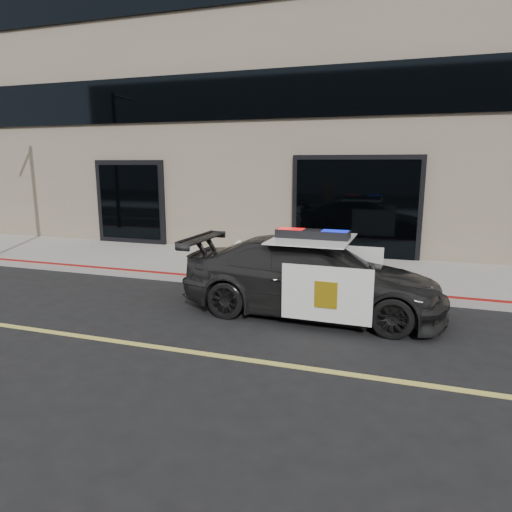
% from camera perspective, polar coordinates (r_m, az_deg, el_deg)
% --- Properties ---
extents(ground, '(120.00, 120.00, 0.00)m').
position_cam_1_polar(ground, '(6.15, 13.86, -14.51)').
color(ground, black).
rests_on(ground, ground).
extents(sidewalk_n, '(60.00, 3.50, 0.15)m').
position_cam_1_polar(sidewalk_n, '(11.09, 16.15, -2.41)').
color(sidewalk_n, gray).
rests_on(sidewalk_n, ground).
extents(building_n, '(60.00, 7.00, 12.00)m').
position_cam_1_polar(building_n, '(16.37, 18.30, 22.78)').
color(building_n, '#756856').
rests_on(building_n, ground).
extents(police_car, '(2.21, 4.71, 1.52)m').
position_cam_1_polar(police_car, '(8.22, 6.99, -2.50)').
color(police_car, black).
rests_on(police_car, ground).
extents(fire_hydrant, '(0.36, 0.50, 0.80)m').
position_cam_1_polar(fire_hydrant, '(10.44, -2.13, -0.29)').
color(fire_hydrant, silver).
rests_on(fire_hydrant, sidewalk_n).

